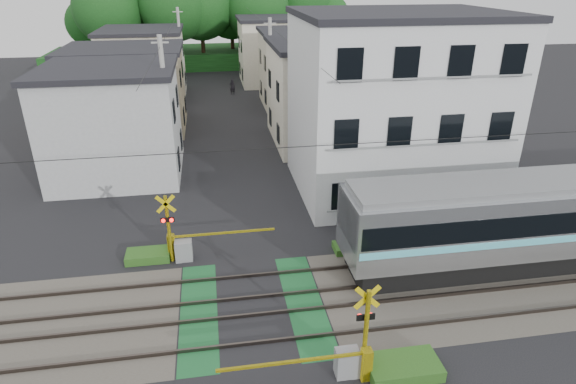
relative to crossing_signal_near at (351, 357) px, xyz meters
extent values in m
plane|color=black|center=(-2.59, 3.65, -0.71)|extent=(120.00, 120.00, 0.00)
cube|color=#47423A|center=(-2.59, 3.65, -0.71)|extent=(120.00, 6.00, 0.00)
cube|color=black|center=(-2.59, 3.65, -0.71)|extent=(5.20, 120.00, 0.00)
cube|color=#145126|center=(-4.49, 3.65, -0.70)|extent=(1.30, 6.00, 0.00)
cube|color=#145126|center=(-0.69, 3.65, -0.70)|extent=(1.30, 6.00, 0.00)
cube|color=#3F3833|center=(-2.59, 1.75, -0.64)|extent=(120.00, 0.08, 0.14)
cube|color=#3F3833|center=(-2.59, 3.15, -0.64)|extent=(120.00, 0.08, 0.14)
cube|color=#3F3833|center=(-2.59, 4.15, -0.64)|extent=(120.00, 0.08, 0.14)
cube|color=#3F3833|center=(-2.59, 5.55, -0.64)|extent=(120.00, 0.08, 0.14)
cube|color=black|center=(10.24, 4.85, -0.26)|extent=(17.46, 2.41, 0.91)
cube|color=black|center=(3.88, 4.85, -0.41)|extent=(2.43, 2.22, 0.61)
cube|color=#B1B6BB|center=(10.24, 4.85, 1.51)|extent=(18.19, 2.83, 2.63)
cube|color=black|center=(10.24, 4.85, 1.83)|extent=(17.90, 2.87, 0.89)
cube|color=#5BD1E5|center=(10.24, 4.85, 1.14)|extent=(18.01, 2.86, 0.28)
cube|color=slate|center=(10.24, 4.85, 2.95)|extent=(17.83, 2.32, 0.24)
cube|color=black|center=(1.20, 4.85, 1.91)|extent=(0.10, 2.43, 1.58)
cylinder|color=yellow|center=(0.41, 0.05, 0.79)|extent=(0.14, 0.14, 3.00)
cube|color=yellow|center=(0.41, 0.15, 1.99)|extent=(0.77, 0.05, 0.77)
cube|color=yellow|center=(0.41, 0.15, 1.99)|extent=(0.77, 0.05, 0.77)
cube|color=black|center=(0.41, 0.15, 1.29)|extent=(0.55, 0.05, 0.20)
sphere|color=#FF0C07|center=(0.25, 0.21, 1.29)|extent=(0.16, 0.16, 0.16)
sphere|color=#FF0C07|center=(0.57, 0.21, 1.29)|extent=(0.16, 0.16, 0.16)
cube|color=gray|center=(-0.09, 0.05, -0.26)|extent=(0.70, 0.50, 0.90)
cube|color=yellow|center=(0.41, -0.20, -0.16)|extent=(0.30, 0.30, 1.10)
cube|color=yellow|center=(-1.84, -0.20, 0.29)|extent=(4.20, 0.08, 0.08)
cylinder|color=yellow|center=(-5.59, 7.25, 0.79)|extent=(0.14, 0.14, 3.00)
cube|color=yellow|center=(-5.59, 7.15, 1.99)|extent=(0.77, 0.05, 0.77)
cube|color=yellow|center=(-5.59, 7.15, 1.99)|extent=(0.77, 0.05, 0.77)
cube|color=black|center=(-5.59, 7.15, 1.29)|extent=(0.55, 0.05, 0.20)
sphere|color=#FF0C07|center=(-5.75, 7.09, 1.29)|extent=(0.16, 0.16, 0.16)
sphere|color=#FF0C07|center=(-5.43, 7.09, 1.29)|extent=(0.16, 0.16, 0.16)
cube|color=gray|center=(-5.09, 7.25, -0.26)|extent=(0.70, 0.50, 0.90)
cube|color=yellow|center=(-5.59, 7.50, -0.16)|extent=(0.30, 0.30, 1.10)
cube|color=yellow|center=(-3.34, 7.50, 0.29)|extent=(4.20, 0.08, 0.08)
cube|color=silver|center=(5.91, 13.15, 3.79)|extent=(10.00, 8.00, 9.00)
cube|color=black|center=(5.91, 13.15, 8.44)|extent=(10.20, 8.16, 0.30)
cube|color=black|center=(2.21, 9.12, 0.79)|extent=(1.10, 0.06, 1.40)
cube|color=black|center=(4.66, 9.12, 0.79)|extent=(1.10, 0.06, 1.40)
cube|color=black|center=(7.11, 9.12, 0.79)|extent=(1.10, 0.06, 1.40)
cube|color=black|center=(9.56, 9.12, 0.79)|extent=(1.10, 0.06, 1.40)
cube|color=gray|center=(5.91, 8.90, 0.19)|extent=(9.00, 0.06, 0.08)
cube|color=black|center=(2.21, 9.12, 3.79)|extent=(1.10, 0.06, 1.40)
cube|color=black|center=(4.66, 9.12, 3.79)|extent=(1.10, 0.06, 1.40)
cube|color=black|center=(7.11, 9.12, 3.79)|extent=(1.10, 0.06, 1.40)
cube|color=black|center=(9.56, 9.12, 3.79)|extent=(1.10, 0.06, 1.40)
cube|color=gray|center=(5.91, 8.90, 3.19)|extent=(9.00, 0.06, 0.08)
cube|color=black|center=(2.21, 9.12, 6.79)|extent=(1.10, 0.06, 1.40)
cube|color=black|center=(4.66, 9.12, 6.79)|extent=(1.10, 0.06, 1.40)
cube|color=black|center=(7.11, 9.12, 6.79)|extent=(1.10, 0.06, 1.40)
cube|color=black|center=(9.56, 9.12, 6.79)|extent=(1.10, 0.06, 1.40)
cube|color=gray|center=(5.91, 8.90, 6.19)|extent=(9.00, 0.06, 0.08)
cube|color=#B6B9BC|center=(-9.09, 17.65, 2.29)|extent=(7.00, 7.00, 6.00)
cube|color=black|center=(-9.09, 17.65, 5.44)|extent=(7.35, 7.35, 0.30)
cube|color=black|center=(-5.56, 15.90, 0.59)|extent=(0.06, 1.00, 1.20)
cube|color=black|center=(-5.56, 19.40, 0.59)|extent=(0.06, 1.00, 1.20)
cube|color=black|center=(-5.56, 15.90, 3.39)|extent=(0.06, 1.00, 1.20)
cube|color=black|center=(-5.56, 19.40, 3.39)|extent=(0.06, 1.00, 1.20)
cube|color=silver|center=(4.21, 21.65, 2.54)|extent=(7.00, 8.00, 6.50)
cube|color=black|center=(4.21, 21.65, 5.94)|extent=(7.35, 8.40, 0.30)
cube|color=black|center=(0.68, 19.65, 0.59)|extent=(0.06, 1.00, 1.20)
cube|color=black|center=(0.68, 23.65, 0.59)|extent=(0.06, 1.00, 1.20)
cube|color=black|center=(0.68, 19.65, 3.39)|extent=(0.06, 1.00, 1.20)
cube|color=black|center=(0.68, 23.65, 3.39)|extent=(0.06, 1.00, 1.20)
cube|color=tan|center=(-9.59, 26.65, 2.19)|extent=(8.00, 7.00, 5.80)
cube|color=black|center=(-9.59, 26.65, 5.24)|extent=(8.40, 7.35, 0.30)
cube|color=black|center=(-5.56, 24.90, 0.59)|extent=(0.06, 1.00, 1.20)
cube|color=black|center=(-5.56, 28.40, 0.59)|extent=(0.06, 1.00, 1.20)
cube|color=black|center=(-5.56, 24.90, 3.39)|extent=(0.06, 1.00, 1.20)
cube|color=black|center=(-5.56, 28.40, 3.39)|extent=(0.06, 1.00, 1.20)
cube|color=beige|center=(4.61, 31.65, 2.39)|extent=(7.00, 7.00, 6.20)
cube|color=black|center=(4.61, 31.65, 5.64)|extent=(7.35, 7.35, 0.30)
cube|color=black|center=(1.08, 29.90, 0.59)|extent=(0.06, 1.00, 1.20)
cube|color=black|center=(1.08, 33.40, 0.59)|extent=(0.06, 1.00, 1.20)
cube|color=black|center=(1.08, 29.90, 3.39)|extent=(0.06, 1.00, 1.20)
cube|color=black|center=(1.08, 33.40, 3.39)|extent=(0.06, 1.00, 1.20)
cube|color=silver|center=(-9.39, 36.65, 2.29)|extent=(7.00, 8.00, 6.00)
cube|color=black|center=(-9.39, 36.65, 5.44)|extent=(7.35, 8.40, 0.30)
cube|color=black|center=(-5.86, 34.65, 0.59)|extent=(0.06, 1.00, 1.20)
cube|color=black|center=(-5.86, 38.65, 0.59)|extent=(0.06, 1.00, 1.20)
cube|color=black|center=(-5.86, 34.65, 3.39)|extent=(0.06, 1.00, 1.20)
cube|color=black|center=(-5.86, 38.65, 3.39)|extent=(0.06, 1.00, 1.20)
cube|color=silver|center=(3.91, 41.65, 2.49)|extent=(8.00, 7.00, 6.40)
cube|color=black|center=(3.91, 41.65, 5.84)|extent=(8.40, 7.35, 0.30)
cube|color=black|center=(-0.12, 39.90, 0.59)|extent=(0.06, 1.00, 1.20)
cube|color=black|center=(-0.12, 43.40, 0.59)|extent=(0.06, 1.00, 1.20)
cube|color=black|center=(-0.12, 39.90, 3.39)|extent=(0.06, 1.00, 1.20)
cube|color=black|center=(-0.12, 43.40, 3.39)|extent=(0.06, 1.00, 1.20)
cube|color=#194C19|center=(-2.59, 53.65, 0.29)|extent=(40.00, 10.00, 2.00)
cylinder|color=#332114|center=(-17.22, 53.69, 1.32)|extent=(0.50, 0.50, 4.07)
sphere|color=#194C19|center=(-17.22, 53.69, 4.58)|extent=(5.70, 5.70, 5.70)
cylinder|color=#332114|center=(-14.07, 48.93, 2.03)|extent=(0.50, 0.50, 5.48)
sphere|color=#194C19|center=(-14.07, 48.93, 6.41)|extent=(7.67, 7.67, 7.67)
cylinder|color=#332114|center=(-9.82, 54.05, 1.91)|extent=(0.50, 0.50, 5.25)
sphere|color=#194C19|center=(-9.82, 54.05, 6.11)|extent=(7.35, 7.35, 7.35)
cylinder|color=#332114|center=(-6.86, 49.13, 2.23)|extent=(0.50, 0.50, 5.88)
sphere|color=#194C19|center=(-6.86, 49.13, 6.94)|extent=(8.24, 8.24, 8.24)
cylinder|color=#332114|center=(-3.98, 50.46, 2.13)|extent=(0.50, 0.50, 5.67)
sphere|color=#194C19|center=(-3.98, 50.46, 6.66)|extent=(7.94, 7.94, 7.94)
cylinder|color=#332114|center=(-0.29, 53.29, 1.89)|extent=(0.50, 0.50, 5.21)
sphere|color=#194C19|center=(-0.29, 53.29, 6.06)|extent=(7.29, 7.29, 7.29)
cylinder|color=#332114|center=(2.60, 50.02, 1.98)|extent=(0.50, 0.50, 5.39)
sphere|color=#194C19|center=(2.60, 50.02, 6.30)|extent=(7.55, 7.55, 7.55)
cylinder|color=#332114|center=(4.98, 53.50, 1.53)|extent=(0.50, 0.50, 4.48)
sphere|color=#194C19|center=(4.98, 53.50, 5.12)|extent=(6.27, 6.27, 6.27)
cylinder|color=#332114|center=(8.38, 54.28, 2.18)|extent=(0.50, 0.50, 5.79)
sphere|color=#194C19|center=(8.38, 54.28, 6.81)|extent=(8.10, 8.10, 8.10)
cylinder|color=#332114|center=(12.09, 54.59, 1.43)|extent=(0.50, 0.50, 4.29)
sphere|color=#194C19|center=(12.09, 54.59, 4.86)|extent=(6.00, 6.00, 6.00)
cube|color=black|center=(3.41, 4.85, 4.89)|extent=(60.00, 0.02, 0.02)
cylinder|color=#A5A5A0|center=(-5.99, 16.65, 3.29)|extent=(0.26, 0.26, 8.00)
cube|color=#A5A5A0|center=(-5.99, 16.65, 6.89)|extent=(0.90, 0.08, 0.08)
cylinder|color=#A5A5A0|center=(1.01, 25.65, 3.29)|extent=(0.26, 0.26, 8.00)
cube|color=#A5A5A0|center=(1.01, 25.65, 6.89)|extent=(0.90, 0.08, 0.08)
cylinder|color=#A5A5A0|center=(-5.99, 37.65, 3.29)|extent=(0.26, 0.26, 8.00)
cube|color=#A5A5A0|center=(-5.99, 37.65, 6.89)|extent=(0.90, 0.08, 0.08)
cube|color=black|center=(-5.99, 27.15, 6.69)|extent=(0.02, 42.00, 0.02)
cube|color=black|center=(1.01, 27.15, 6.69)|extent=(0.02, 42.00, 0.02)
imported|color=black|center=(-1.36, 36.60, 0.04)|extent=(0.63, 0.51, 1.51)
cube|color=#2D5E1E|center=(1.61, -0.15, -0.51)|extent=(2.20, 1.20, 0.40)
cube|color=#2D5E1E|center=(-6.59, 7.55, -0.53)|extent=(1.80, 1.00, 0.36)
cube|color=#2D5E1E|center=(2.01, 6.85, -0.56)|extent=(1.50, 0.90, 0.30)
camera|label=1|loc=(-3.57, -10.36, 10.34)|focal=30.00mm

